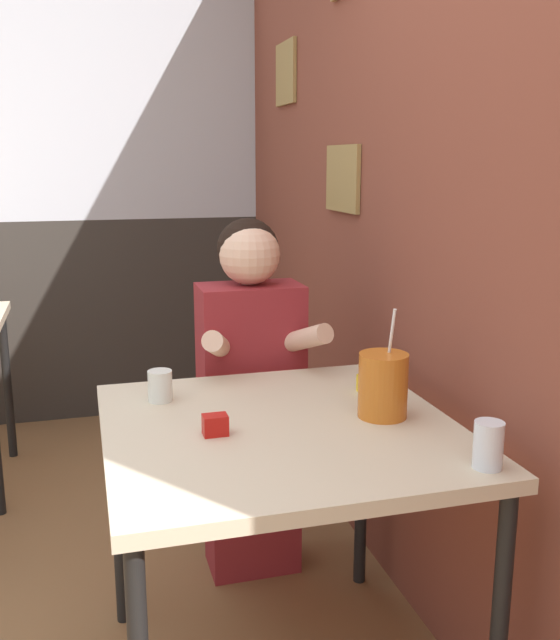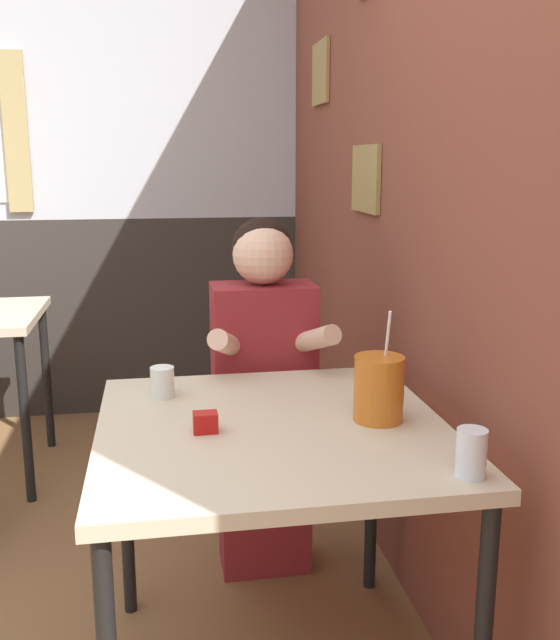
{
  "view_description": "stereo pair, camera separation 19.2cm",
  "coord_description": "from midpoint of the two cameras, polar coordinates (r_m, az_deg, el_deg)",
  "views": [
    {
      "loc": [
        0.29,
        -1.25,
        1.41
      ],
      "look_at": [
        0.8,
        0.56,
        0.99
      ],
      "focal_mm": 40.0,
      "sensor_mm": 36.0,
      "label": 1
    },
    {
      "loc": [
        0.48,
        -1.29,
        1.41
      ],
      "look_at": [
        0.8,
        0.56,
        0.99
      ],
      "focal_mm": 40.0,
      "sensor_mm": 36.0,
      "label": 2
    }
  ],
  "objects": [
    {
      "name": "person_seated",
      "position": [
        2.42,
        -4.63,
        -5.87
      ],
      "size": [
        0.42,
        0.4,
        1.23
      ],
      "color": "maroon",
      "rests_on": "ground_plane"
    },
    {
      "name": "condiment_ketchup",
      "position": [
        1.75,
        -8.38,
        -8.36
      ],
      "size": [
        0.06,
        0.04,
        0.05
      ],
      "color": "#B7140F",
      "rests_on": "main_table"
    },
    {
      "name": "condiment_mustard",
      "position": [
        2.05,
        4.46,
        -5.15
      ],
      "size": [
        0.06,
        0.04,
        0.05
      ],
      "color": "yellow",
      "rests_on": "main_table"
    },
    {
      "name": "glass_near_pitcher",
      "position": [
        1.59,
        12.99,
        -9.78
      ],
      "size": [
        0.06,
        0.06,
        0.1
      ],
      "color": "silver",
      "rests_on": "main_table"
    },
    {
      "name": "glass_center",
      "position": [
        2.01,
        -12.31,
        -5.21
      ],
      "size": [
        0.07,
        0.07,
        0.09
      ],
      "color": "silver",
      "rests_on": "main_table"
    },
    {
      "name": "brick_wall_right",
      "position": [
        2.77,
        3.36,
        11.41
      ],
      "size": [
        0.08,
        4.7,
        2.7
      ],
      "color": "brown",
      "rests_on": "ground_plane"
    },
    {
      "name": "main_table",
      "position": [
        1.84,
        -3.04,
        -10.46
      ],
      "size": [
        0.87,
        0.9,
        0.76
      ],
      "color": "beige",
      "rests_on": "ground_plane"
    },
    {
      "name": "back_wall",
      "position": [
        4.02,
        -21.77,
        11.02
      ],
      "size": [
        5.51,
        0.09,
        2.7
      ],
      "color": "silver",
      "rests_on": "ground_plane"
    },
    {
      "name": "cocktail_pitcher",
      "position": [
        1.84,
        5.29,
        -5.26
      ],
      "size": [
        0.13,
        0.13,
        0.29
      ],
      "color": "#C6661E",
      "rests_on": "main_table"
    }
  ]
}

